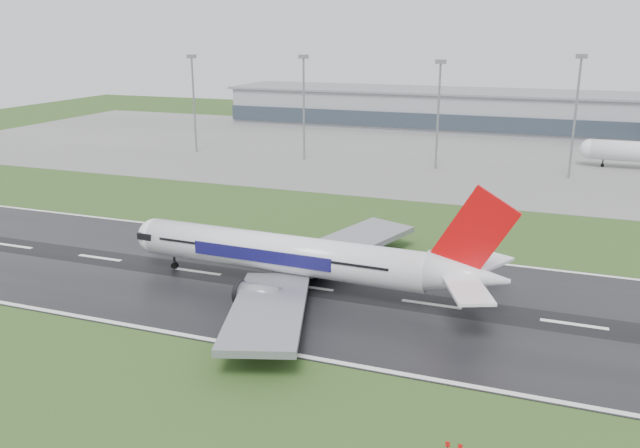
% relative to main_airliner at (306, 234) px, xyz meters
% --- Properties ---
extents(ground, '(520.00, 520.00, 0.00)m').
position_rel_main_airliner_xyz_m(ground, '(19.78, 0.85, -9.24)').
color(ground, '#274419').
rests_on(ground, ground).
extents(runway, '(400.00, 45.00, 0.10)m').
position_rel_main_airliner_xyz_m(runway, '(19.78, 0.85, -9.19)').
color(runway, black).
rests_on(runway, ground).
extents(apron, '(400.00, 130.00, 0.08)m').
position_rel_main_airliner_xyz_m(apron, '(19.78, 125.85, -9.20)').
color(apron, slate).
rests_on(apron, ground).
extents(terminal, '(240.00, 36.00, 15.00)m').
position_rel_main_airliner_xyz_m(terminal, '(19.78, 185.85, -1.74)').
color(terminal, gray).
rests_on(terminal, ground).
extents(main_airliner, '(63.84, 60.99, 18.28)m').
position_rel_main_airliner_xyz_m(main_airliner, '(0.00, 0.00, 0.00)').
color(main_airliner, silver).
rests_on(main_airliner, runway).
extents(floodmast_0, '(0.64, 0.64, 30.64)m').
position_rel_main_airliner_xyz_m(floodmast_0, '(-79.41, 100.85, 6.08)').
color(floodmast_0, gray).
rests_on(floodmast_0, ground).
extents(floodmast_1, '(0.64, 0.64, 31.08)m').
position_rel_main_airliner_xyz_m(floodmast_1, '(-40.42, 100.85, 6.30)').
color(floodmast_1, gray).
rests_on(floodmast_1, ground).
extents(floodmast_2, '(0.64, 0.64, 30.25)m').
position_rel_main_airliner_xyz_m(floodmast_2, '(1.34, 100.85, 5.88)').
color(floodmast_2, gray).
rests_on(floodmast_2, ground).
extents(floodmast_3, '(0.64, 0.64, 32.19)m').
position_rel_main_airliner_xyz_m(floodmast_3, '(38.33, 100.85, 6.85)').
color(floodmast_3, gray).
rests_on(floodmast_3, ground).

